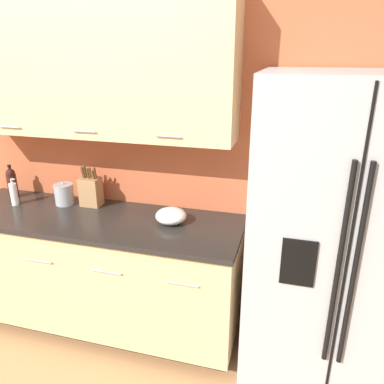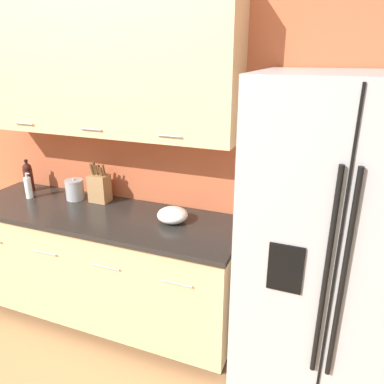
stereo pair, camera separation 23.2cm
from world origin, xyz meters
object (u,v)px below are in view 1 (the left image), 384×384
Objects in this scene: soap_dispenser at (14,194)px; wine_bottle at (12,182)px; steel_canister at (64,194)px; mixing_bowl at (171,216)px; knife_block at (91,191)px; refrigerator at (336,246)px.

wine_bottle is at bearing 132.29° from soap_dispenser.
steel_canister is (0.47, -0.02, -0.04)m from wine_bottle.
mixing_bowl is at bearing -5.15° from wine_bottle.
knife_block is 1.49× the size of mixing_bowl.
wine_bottle is 1.34m from mixing_bowl.
refrigerator is at bearing -6.10° from wine_bottle.
refrigerator is at bearing -3.16° from soap_dispenser.
soap_dispenser is (-0.56, -0.14, -0.03)m from knife_block.
soap_dispenser is at bearing 176.84° from refrigerator.
wine_bottle is 0.18m from soap_dispenser.
knife_block is 0.57m from soap_dispenser.
wine_bottle reaches higher than mixing_bowl.
knife_block is at bearing 14.44° from soap_dispenser.
knife_block is 0.21m from steel_canister.
steel_canister is at bearing 173.29° from mixing_bowl.
knife_block reaches higher than mixing_bowl.
knife_block is at bearing 171.01° from refrigerator.
mixing_bowl is (0.66, -0.14, -0.06)m from knife_block.
mixing_bowl is (1.22, 0.01, -0.04)m from soap_dispenser.
steel_canister is (-1.89, 0.23, 0.04)m from refrigerator.
steel_canister is at bearing -2.24° from wine_bottle.
wine_bottle is 1.53× the size of steel_canister.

